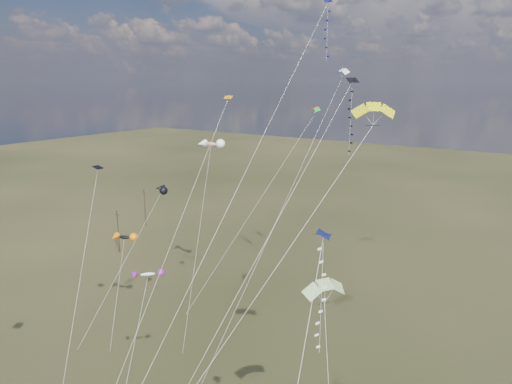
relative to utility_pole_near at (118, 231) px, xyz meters
The scene contains 15 objects.
utility_pole_near is the anchor object (origin of this frame).
utility_pole_far 16.12m from the utility_pole_near, 119.74° to the left, with size 1.40×0.20×8.00m.
diamond_black_high 54.35m from the utility_pole_near, 15.42° to the right, with size 6.27×27.82×30.98m.
diamond_navy_tall 55.92m from the utility_pole_near, 18.61° to the right, with size 7.09×25.63×37.52m.
diamond_black_mid 38.93m from the utility_pole_near, 43.42° to the right, with size 7.53×12.86×22.11m.
diamond_navy_right 64.79m from the utility_pole_near, 29.80° to the right, with size 5.14×19.67×22.89m.
diamond_orange_center 43.38m from the utility_pole_near, 29.38° to the right, with size 3.33×24.69×29.14m.
parafoil_yellow 62.14m from the utility_pole_near, 20.76° to the right, with size 13.41×20.14×29.65m.
parafoil_blue_white 48.56m from the utility_pole_near, ahead, with size 3.76×28.73×32.65m.
parafoil_striped 58.76m from the utility_pole_near, 25.04° to the right, with size 7.60×11.16×17.40m.
parafoil_tricolor 43.40m from the utility_pole_near, ahead, with size 12.19×15.91×27.64m.
novelty_black_orange 26.19m from the utility_pole_near, 37.36° to the right, with size 5.87×7.92×11.92m.
novelty_orange_black 32.43m from the utility_pole_near, 28.48° to the right, with size 6.47×11.40×18.66m.
novelty_white_purple 43.69m from the utility_pole_near, 35.78° to the right, with size 3.46×8.50×13.77m.
novelty_redwhite_stripe 31.47m from the utility_pole_near, ahead, with size 8.32×14.70×23.08m.
Camera 1 is at (26.36, -21.87, 30.71)m, focal length 32.00 mm.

